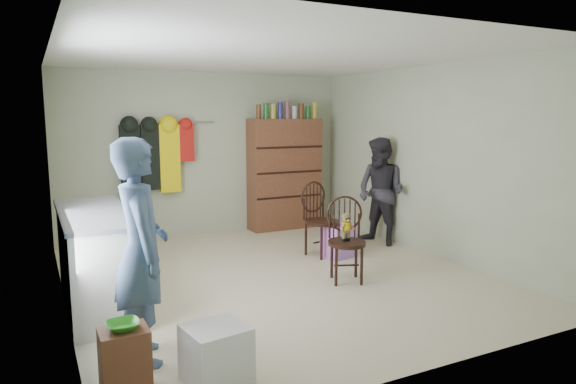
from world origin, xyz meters
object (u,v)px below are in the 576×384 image
dresser (285,173)px  chair_front (346,235)px  counter (97,258)px  chair_far (319,216)px

dresser → chair_front: bearing=-102.4°
chair_front → dresser: (0.61, 2.76, 0.39)m
chair_front → counter: bearing=-168.1°
chair_far → dresser: size_ratio=0.47×
chair_far → dresser: dresser is taller
counter → dresser: bearing=35.7°
chair_front → dresser: 2.86m
chair_far → dresser: (0.34, 1.70, 0.39)m
chair_front → dresser: bearing=99.7°
counter → chair_front: bearing=-10.2°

